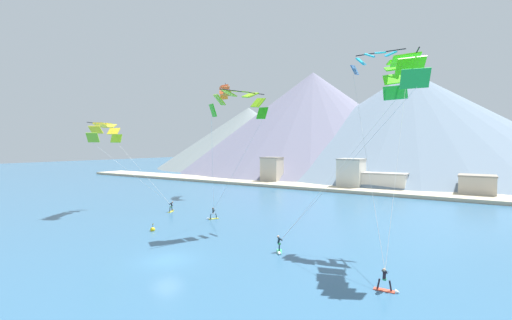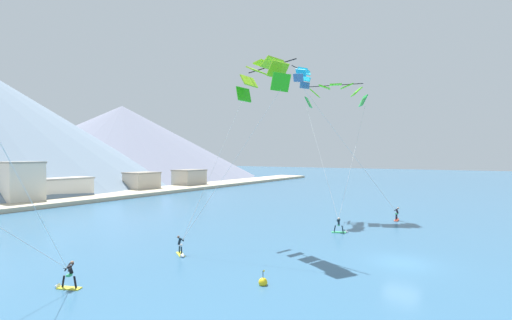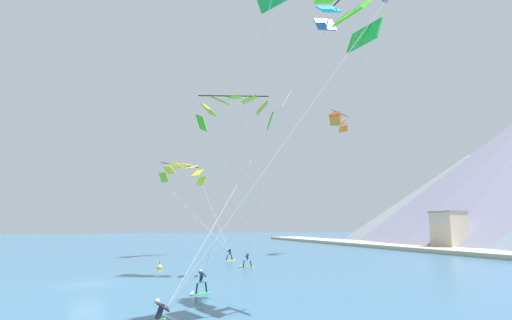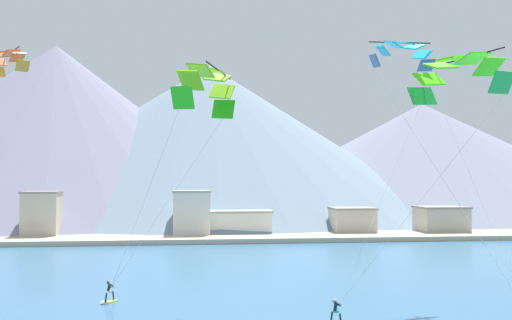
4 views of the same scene
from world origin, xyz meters
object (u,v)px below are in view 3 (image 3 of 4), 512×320
object	(u,v)px
kitesurfer_mid_center	(231,257)
parafoil_kite_distant_high_outer	(338,120)
parafoil_kite_mid_center	(184,171)
parafoil_kite_near_trail	(235,109)
race_marker_buoy	(160,267)
kitesurfer_near_trail	(245,263)
kitesurfer_far_left	(199,287)

from	to	relation	value
kitesurfer_mid_center	parafoil_kite_distant_high_outer	distance (m)	28.89
parafoil_kite_mid_center	parafoil_kite_near_trail	bearing A→B (deg)	2.09
race_marker_buoy	kitesurfer_near_trail	bearing A→B (deg)	79.13
parafoil_kite_near_trail	kitesurfer_mid_center	bearing A→B (deg)	165.45
kitesurfer_mid_center	parafoil_kite_near_trail	size ratio (longest dim) A/B	0.11
kitesurfer_far_left	race_marker_buoy	distance (m)	16.73
kitesurfer_far_left	parafoil_kite_mid_center	distance (m)	35.08
kitesurfer_mid_center	kitesurfer_far_left	size ratio (longest dim) A/B	1.02
kitesurfer_near_trail	parafoil_kite_mid_center	world-z (taller)	parafoil_kite_mid_center
parafoil_kite_distant_high_outer	race_marker_buoy	distance (m)	37.74
kitesurfer_mid_center	kitesurfer_far_left	world-z (taller)	kitesurfer_mid_center
kitesurfer_near_trail	kitesurfer_far_left	xyz separation A→B (m)	(15.01, -7.97, 0.02)
parafoil_kite_mid_center	race_marker_buoy	xyz separation A→B (m)	(16.02, -4.65, -12.35)
kitesurfer_near_trail	parafoil_kite_distant_high_outer	world-z (taller)	parafoil_kite_distant_high_outer
kitesurfer_near_trail	race_marker_buoy	distance (m)	9.01
kitesurfer_near_trail	parafoil_kite_distant_high_outer	bearing A→B (deg)	123.62
parafoil_kite_distant_high_outer	kitesurfer_mid_center	bearing A→B (deg)	-76.41
parafoil_kite_near_trail	parafoil_kite_distant_high_outer	size ratio (longest dim) A/B	2.91
kitesurfer_near_trail	parafoil_kite_distant_high_outer	distance (m)	31.98
kitesurfer_near_trail	parafoil_kite_mid_center	distance (m)	21.85
kitesurfer_far_left	parafoil_kite_near_trail	xyz separation A→B (m)	(-7.93, 4.68, 14.91)
kitesurfer_near_trail	parafoil_kite_mid_center	xyz separation A→B (m)	(-17.72, -4.19, 12.07)
race_marker_buoy	kitesurfer_far_left	bearing A→B (deg)	2.99
kitesurfer_mid_center	parafoil_kite_near_trail	world-z (taller)	parafoil_kite_near_trail
kitesurfer_mid_center	parafoil_kite_mid_center	xyz separation A→B (m)	(-9.06, -4.99, 12.03)
parafoil_kite_near_trail	parafoil_kite_distant_high_outer	distance (m)	31.56
kitesurfer_near_trail	parafoil_kite_near_trail	xyz separation A→B (m)	(7.07, -3.29, 14.92)
parafoil_kite_mid_center	race_marker_buoy	bearing A→B (deg)	-16.18
race_marker_buoy	parafoil_kite_distant_high_outer	bearing A→B (deg)	111.92
kitesurfer_mid_center	parafoil_kite_near_trail	bearing A→B (deg)	-14.55
kitesurfer_mid_center	parafoil_kite_distant_high_outer	size ratio (longest dim) A/B	0.33
kitesurfer_near_trail	kitesurfer_mid_center	world-z (taller)	kitesurfer_mid_center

